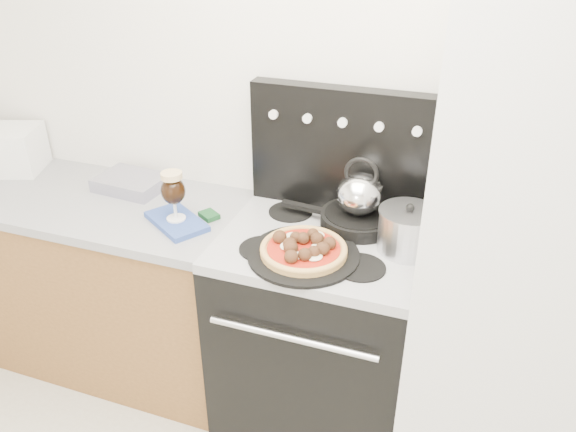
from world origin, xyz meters
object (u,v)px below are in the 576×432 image
at_px(oven_mitt, 177,221).
at_px(stove_body, 319,336).
at_px(toaster_oven, 5,149).
at_px(pizza, 304,248).
at_px(pizza_pan, 304,255).
at_px(stock_pot, 407,232).
at_px(skillet, 358,219).
at_px(tea_kettle, 360,191).
at_px(beer_glass, 174,196).
at_px(fridge, 521,270).
at_px(base_cabinet, 101,282).

bearing_deg(oven_mitt, stove_body, 5.83).
xyz_separation_m(toaster_oven, pizza, (1.59, -0.29, -0.05)).
xyz_separation_m(pizza_pan, stock_pot, (0.34, 0.17, 0.07)).
relative_size(skillet, stock_pot, 1.42).
bearing_deg(oven_mitt, pizza, -8.45).
relative_size(toaster_oven, tea_kettle, 1.67).
height_order(stove_body, skillet, skillet).
xyz_separation_m(stove_body, beer_glass, (-0.59, -0.06, 0.59)).
bearing_deg(beer_glass, pizza, -8.45).
height_order(beer_glass, stock_pot, beer_glass).
bearing_deg(beer_glass, toaster_oven, 168.91).
height_order(pizza_pan, pizza, pizza).
bearing_deg(pizza_pan, pizza, 0.00).
relative_size(fridge, beer_glass, 9.14).
bearing_deg(tea_kettle, oven_mitt, -170.64).
bearing_deg(skillet, toaster_oven, 179.87).
bearing_deg(stove_body, beer_glass, -174.17).
bearing_deg(beer_glass, oven_mitt, 0.00).
bearing_deg(pizza_pan, base_cabinet, 171.09).
relative_size(stove_body, pizza_pan, 2.18).
distance_m(toaster_oven, stock_pot, 1.93).
bearing_deg(pizza, pizza_pan, 0.00).
relative_size(fridge, stock_pot, 9.11).
relative_size(skillet, tea_kettle, 1.50).
height_order(pizza_pan, tea_kettle, tea_kettle).
relative_size(base_cabinet, beer_glass, 6.98).
xyz_separation_m(fridge, skillet, (-0.60, 0.16, -0.00)).
height_order(base_cabinet, toaster_oven, toaster_oven).
distance_m(stove_body, fridge, 0.87).
bearing_deg(beer_glass, stock_pot, 5.20).
xyz_separation_m(toaster_oven, tea_kettle, (1.72, -0.00, 0.07)).
bearing_deg(skillet, base_cabinet, -174.68).
bearing_deg(skillet, pizza, -115.12).
height_order(stove_body, oven_mitt, oven_mitt).
bearing_deg(fridge, stove_body, 177.95).
height_order(oven_mitt, stock_pot, stock_pot).
bearing_deg(skillet, oven_mitt, -164.09).
distance_m(fridge, beer_glass, 1.29).
bearing_deg(pizza, skillet, 64.88).
relative_size(beer_glass, pizza, 0.67).
relative_size(base_cabinet, oven_mitt, 5.36).
relative_size(toaster_oven, oven_mitt, 1.21).
bearing_deg(pizza_pan, toaster_oven, 169.84).
bearing_deg(toaster_oven, fridge, -23.73).
distance_m(stove_body, skillet, 0.53).
height_order(base_cabinet, oven_mitt, oven_mitt).
bearing_deg(stove_body, fridge, -2.05).
xyz_separation_m(stove_body, oven_mitt, (-0.59, -0.06, 0.47)).
height_order(fridge, beer_glass, fridge).
distance_m(skillet, tea_kettle, 0.12).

